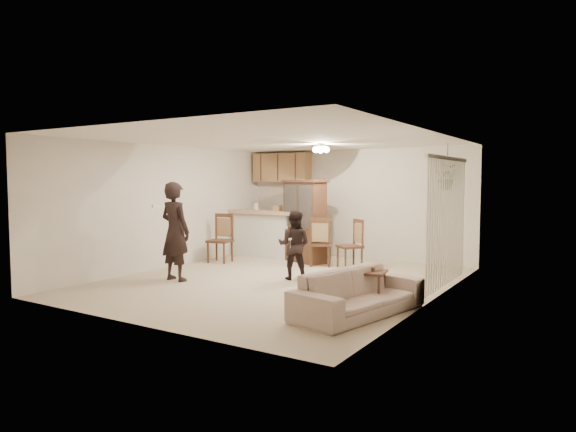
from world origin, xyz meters
The scene contains 23 objects.
floor centered at (0.00, 0.00, 0.00)m, with size 6.50×6.50×0.00m, color #C6B795.
ceiling centered at (0.00, 0.00, 2.50)m, with size 5.50×6.50×0.02m, color white.
wall_back centered at (0.00, 3.25, 1.25)m, with size 5.50×0.02×2.50m, color silver.
wall_front centered at (0.00, -3.25, 1.25)m, with size 5.50×0.02×2.50m, color silver.
wall_left centered at (-2.75, 0.00, 1.25)m, with size 0.02×6.50×2.50m, color silver.
wall_right centered at (2.75, 0.00, 1.25)m, with size 0.02×6.50×2.50m, color silver.
breakfast_bar centered at (-1.85, 2.35, 0.50)m, with size 1.60×0.55×1.00m, color silver.
bar_top centered at (-1.85, 2.35, 1.05)m, with size 1.75×0.70×0.08m, color tan.
upper_cabinets centered at (-1.90, 3.07, 2.10)m, with size 1.50×0.34×0.70m, color olive.
vertical_blinds centered at (2.71, 0.90, 1.10)m, with size 0.06×2.30×2.10m, color silver, non-canonical shape.
ceiling_fixture centered at (0.20, 1.20, 2.40)m, with size 0.36×0.36×0.20m, color #FFE3BF, non-canonical shape.
hanging_plant centered at (2.30, 2.40, 1.85)m, with size 0.43×0.37×0.48m, color #2D6227.
plant_cord centered at (2.30, 2.40, 2.17)m, with size 0.01×0.01×0.65m, color black.
sofa centered at (2.16, -1.35, 0.37)m, with size 1.87×0.73×0.73m, color beige.
adult centered at (-1.60, -0.92, 0.90)m, with size 0.66×0.43×1.80m, color black.
child centered at (0.15, 0.28, 0.68)m, with size 0.66×0.51×1.35m, color black.
china_hutch centered at (-0.70, 2.12, 0.89)m, with size 1.23×0.82×1.81m.
side_table centered at (2.07, -0.82, 0.26)m, with size 0.53×0.53×0.56m.
chair_bar centered at (-2.23, 1.09, 0.30)m, with size 0.55×0.55×1.06m.
chair_hutch_left centered at (0.49, 1.92, 0.28)m, with size 0.62×0.62×1.00m.
chair_hutch_right centered at (-0.14, 1.84, 0.29)m, with size 0.60×0.60×1.03m.
controller_adult centered at (-1.63, -1.33, 1.35)m, with size 0.05×0.15×0.05m, color white.
controller_child centered at (0.24, 0.00, 0.77)m, with size 0.03×0.11×0.03m, color white.
Camera 1 is at (4.92, -7.57, 1.79)m, focal length 32.00 mm.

